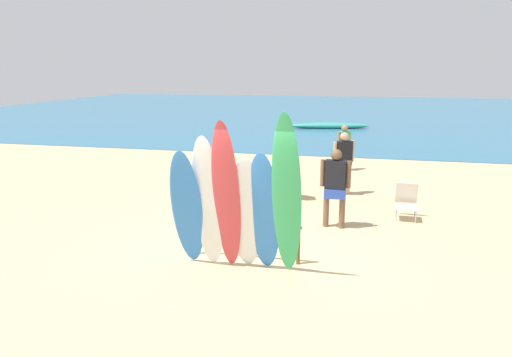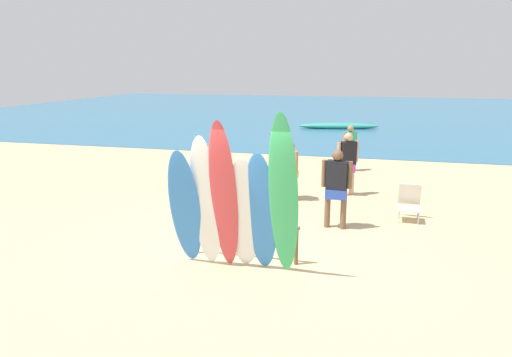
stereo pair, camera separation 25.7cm
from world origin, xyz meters
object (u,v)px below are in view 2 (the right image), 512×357
(surfboard_white_3, at_px, (244,214))
(beach_chair_red, at_px, (409,201))
(beachgoer_midbeach, at_px, (336,184))
(beachgoer_near_rack, at_px, (350,145))
(beachgoer_strolling, at_px, (291,167))
(surfboard_blue_4, at_px, (261,212))
(beachgoer_photographing, at_px, (347,160))
(distant_boat, at_px, (338,126))
(surfboard_red_2, at_px, (224,197))
(surfboard_rack, at_px, (242,231))
(surfboard_blue_0, at_px, (185,208))
(surfboard_green_5, at_px, (283,197))
(surfboard_white_1, at_px, (206,202))

(surfboard_white_3, bearing_deg, beach_chair_red, 44.97)
(beachgoer_midbeach, bearing_deg, beachgoer_near_rack, 94.26)
(surfboard_white_3, height_order, beachgoer_strolling, surfboard_white_3)
(beach_chair_red, bearing_deg, beachgoer_near_rack, 111.01)
(surfboard_white_3, height_order, surfboard_blue_4, surfboard_blue_4)
(beachgoer_photographing, relative_size, distant_boat, 0.37)
(surfboard_red_2, relative_size, beach_chair_red, 3.23)
(surfboard_red_2, relative_size, beachgoer_near_rack, 1.72)
(beachgoer_strolling, relative_size, distant_boat, 0.33)
(surfboard_rack, distance_m, distant_boat, 19.27)
(surfboard_white_3, bearing_deg, surfboard_blue_0, 179.48)
(surfboard_green_5, bearing_deg, beachgoer_strolling, 101.60)
(surfboard_white_1, bearing_deg, surfboard_white_3, 7.35)
(beachgoer_strolling, bearing_deg, surfboard_white_3, 133.33)
(beachgoer_photographing, relative_size, beachgoer_midbeach, 0.99)
(surfboard_rack, relative_size, surfboard_blue_4, 0.98)
(surfboard_green_5, relative_size, beach_chair_red, 3.43)
(beachgoer_photographing, bearing_deg, surfboard_white_3, 40.20)
(surfboard_white_1, distance_m, surfboard_red_2, 0.37)
(surfboard_red_2, bearing_deg, beach_chair_red, 49.61)
(surfboard_white_3, relative_size, beach_chair_red, 2.49)
(surfboard_green_5, bearing_deg, surfboard_red_2, -177.89)
(surfboard_red_2, distance_m, surfboard_green_5, 1.03)
(surfboard_rack, xyz_separation_m, surfboard_blue_0, (-0.87, -0.52, 0.53))
(beach_chair_red, bearing_deg, beachgoer_strolling, 165.10)
(surfboard_red_2, bearing_deg, surfboard_rack, 75.53)
(surfboard_blue_4, height_order, distant_boat, surfboard_blue_4)
(beachgoer_midbeach, xyz_separation_m, beach_chair_red, (1.62, 1.03, -0.58))
(surfboard_white_1, bearing_deg, surfboard_rack, 46.59)
(surfboard_rack, xyz_separation_m, distant_boat, (0.34, 19.26, -0.37))
(surfboard_green_5, xyz_separation_m, beachgoer_strolling, (-0.70, 4.66, -0.51))
(surfboard_blue_0, distance_m, surfboard_red_2, 0.77)
(surfboard_red_2, relative_size, distant_boat, 0.58)
(surfboard_rack, relative_size, surfboard_red_2, 0.79)
(distant_boat, bearing_deg, beachgoer_midbeach, -86.04)
(beachgoer_photographing, bearing_deg, surfboard_red_2, 37.43)
(surfboard_white_3, distance_m, beachgoer_photographing, 5.54)
(surfboard_blue_0, bearing_deg, surfboard_red_2, -4.23)
(surfboard_rack, relative_size, beachgoer_near_rack, 1.37)
(surfboard_rack, bearing_deg, beachgoer_near_rack, 79.36)
(beachgoer_near_rack, bearing_deg, surfboard_blue_4, 38.88)
(surfboard_white_1, height_order, surfboard_white_3, surfboard_white_1)
(surfboard_red_2, relative_size, surfboard_blue_4, 1.24)
(surfboard_white_3, distance_m, surfboard_green_5, 0.81)
(beachgoer_near_rack, distance_m, beachgoer_strolling, 4.19)
(surfboard_white_1, relative_size, beachgoer_strolling, 1.55)
(surfboard_rack, bearing_deg, surfboard_white_3, -69.06)
(surfboard_rack, xyz_separation_m, surfboard_blue_4, (0.47, -0.45, 0.53))
(surfboard_blue_0, height_order, beach_chair_red, surfboard_blue_0)
(surfboard_rack, height_order, surfboard_white_1, surfboard_white_1)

